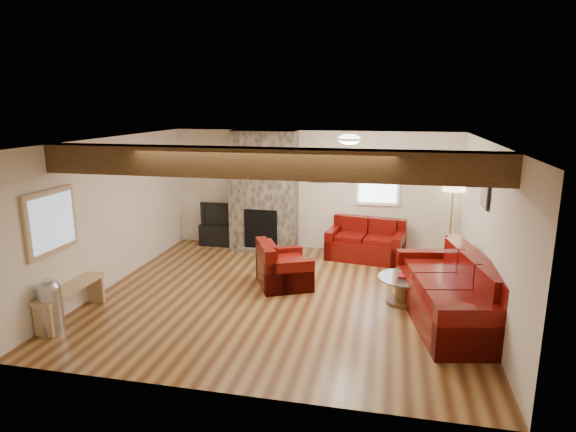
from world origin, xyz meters
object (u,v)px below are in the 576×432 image
(loveseat, at_px, (366,240))
(coffee_table, at_px, (405,290))
(armchair_red, at_px, (284,264))
(floor_lamp, at_px, (454,188))
(sofa_three, at_px, (449,289))
(tv_cabinet, at_px, (222,235))
(television, at_px, (221,213))

(loveseat, bearing_deg, coffee_table, -61.37)
(armchair_red, distance_m, floor_lamp, 3.72)
(loveseat, xyz_separation_m, armchair_red, (-1.28, -1.74, -0.01))
(sofa_three, relative_size, coffee_table, 2.85)
(loveseat, height_order, armchair_red, loveseat)
(coffee_table, bearing_deg, loveseat, 109.30)
(coffee_table, height_order, tv_cabinet, tv_cabinet)
(loveseat, distance_m, television, 3.17)
(television, distance_m, floor_lamp, 4.82)
(coffee_table, relative_size, television, 0.99)
(television, bearing_deg, loveseat, -5.46)
(sofa_three, height_order, loveseat, sofa_three)
(television, bearing_deg, coffee_table, -31.66)
(floor_lamp, bearing_deg, tv_cabinet, -179.76)
(loveseat, height_order, floor_lamp, floor_lamp)
(sofa_three, relative_size, television, 2.81)
(loveseat, distance_m, armchair_red, 2.16)
(sofa_three, distance_m, armchair_red, 2.72)
(loveseat, bearing_deg, television, -176.13)
(armchair_red, height_order, tv_cabinet, armchair_red)
(armchair_red, relative_size, floor_lamp, 0.55)
(coffee_table, distance_m, tv_cabinet, 4.54)
(tv_cabinet, distance_m, floor_lamp, 4.92)
(coffee_table, distance_m, television, 4.57)
(floor_lamp, bearing_deg, television, -179.76)
(armchair_red, bearing_deg, tv_cabinet, 16.84)
(armchair_red, height_order, floor_lamp, floor_lamp)
(armchair_red, bearing_deg, floor_lamp, -80.05)
(television, xyz_separation_m, floor_lamp, (4.77, 0.02, 0.73))
(television, bearing_deg, armchair_red, -47.75)
(sofa_three, xyz_separation_m, loveseat, (-1.31, 2.57, -0.08))
(loveseat, distance_m, tv_cabinet, 3.16)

